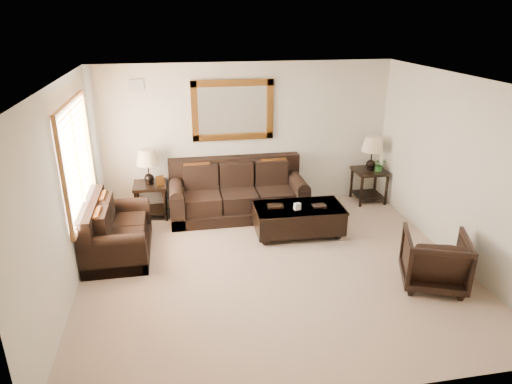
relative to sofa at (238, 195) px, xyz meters
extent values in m
cube|color=gray|center=(0.24, -2.02, -0.36)|extent=(5.50, 5.00, 0.01)
cube|color=white|center=(0.24, -2.02, 2.34)|extent=(5.50, 5.00, 0.01)
cube|color=beige|center=(0.24, 0.48, 0.99)|extent=(5.50, 0.01, 2.70)
cube|color=beige|center=(0.24, -4.52, 0.99)|extent=(5.50, 0.01, 2.70)
cube|color=beige|center=(-2.51, -2.02, 0.99)|extent=(0.01, 5.00, 2.70)
cube|color=beige|center=(2.99, -2.02, 0.99)|extent=(0.01, 5.00, 2.70)
cube|color=white|center=(-2.50, -1.12, 1.19)|extent=(0.01, 1.80, 1.50)
cube|color=brown|center=(-2.46, -1.12, 1.98)|extent=(0.06, 1.96, 0.08)
cube|color=brown|center=(-2.46, -1.12, 0.40)|extent=(0.06, 1.96, 0.08)
cube|color=brown|center=(-2.46, -2.06, 1.19)|extent=(0.06, 0.08, 1.50)
cube|color=brown|center=(-2.46, -0.18, 1.19)|extent=(0.06, 0.08, 1.50)
cube|color=brown|center=(-2.46, -1.12, 1.19)|extent=(0.05, 0.05, 1.50)
cube|color=#542810|center=(0.00, 0.45, 1.49)|extent=(1.50, 0.06, 1.10)
cube|color=white|center=(0.00, 0.46, 1.49)|extent=(1.26, 0.01, 0.86)
cube|color=#999999|center=(-1.66, 0.46, 1.99)|extent=(0.25, 0.02, 0.18)
cube|color=black|center=(0.00, -0.07, -0.26)|extent=(2.46, 1.06, 0.20)
cube|color=black|center=(0.00, 0.34, 0.39)|extent=(2.46, 0.25, 0.50)
cube|color=black|center=(-0.65, -0.09, -0.01)|extent=(0.63, 0.87, 0.30)
cube|color=black|center=(0.00, -0.09, -0.01)|extent=(0.63, 0.87, 0.30)
cube|color=black|center=(0.65, -0.09, -0.01)|extent=(0.63, 0.87, 0.30)
cube|color=black|center=(-1.11, -0.07, -0.07)|extent=(0.25, 1.06, 0.59)
cylinder|color=black|center=(-1.11, -0.07, 0.23)|extent=(0.25, 1.04, 0.25)
cube|color=black|center=(1.11, -0.07, -0.07)|extent=(0.25, 1.06, 0.59)
cylinder|color=black|center=(1.11, -0.07, 0.23)|extent=(0.25, 1.04, 0.25)
cube|color=#6B340E|center=(-0.71, 0.13, 0.38)|extent=(0.47, 0.21, 0.48)
cube|color=#6B340E|center=(0.71, 0.13, 0.38)|extent=(0.47, 0.21, 0.48)
cube|color=black|center=(-2.03, -1.14, -0.28)|extent=(0.93, 1.56, 0.18)
cube|color=black|center=(-2.39, -1.14, 0.30)|extent=(0.22, 1.56, 0.44)
cube|color=black|center=(-2.01, -1.43, -0.06)|extent=(0.76, 0.54, 0.26)
cube|color=black|center=(-2.01, -0.86, -0.06)|extent=(0.76, 0.54, 0.26)
cube|color=black|center=(-2.03, -1.82, -0.10)|extent=(0.93, 0.22, 0.52)
cylinder|color=black|center=(-2.03, -1.82, 0.15)|extent=(0.91, 0.22, 0.22)
cube|color=black|center=(-2.03, -0.47, -0.10)|extent=(0.93, 0.22, 0.52)
cylinder|color=black|center=(-2.03, -0.47, 0.15)|extent=(0.91, 0.22, 0.22)
cube|color=#6B340E|center=(-2.21, -1.48, 0.29)|extent=(0.18, 0.41, 0.42)
cube|color=#6B340E|center=(-2.21, -0.81, 0.29)|extent=(0.18, 0.41, 0.42)
cube|color=black|center=(-1.57, 0.15, 0.25)|extent=(0.58, 0.58, 0.05)
cube|color=black|center=(-1.57, 0.15, -0.24)|extent=(0.50, 0.50, 0.03)
cylinder|color=black|center=(-1.82, -0.10, -0.07)|extent=(0.05, 0.05, 0.58)
cylinder|color=black|center=(-1.32, -0.10, -0.07)|extent=(0.05, 0.05, 0.58)
cylinder|color=black|center=(-1.82, 0.40, -0.07)|extent=(0.05, 0.05, 0.58)
cylinder|color=black|center=(-1.32, 0.40, -0.07)|extent=(0.05, 0.05, 0.58)
sphere|color=black|center=(-1.57, 0.15, 0.38)|extent=(0.18, 0.18, 0.18)
cylinder|color=black|center=(-1.57, 0.15, 0.57)|extent=(0.03, 0.03, 0.38)
cone|color=tan|center=(-1.57, 0.15, 0.78)|extent=(0.40, 0.40, 0.28)
cube|color=#542810|center=(-1.38, 0.04, 0.36)|extent=(0.16, 0.11, 0.18)
cube|color=black|center=(2.64, 0.14, 0.26)|extent=(0.60, 0.60, 0.05)
cube|color=black|center=(2.64, 0.14, -0.23)|extent=(0.51, 0.51, 0.03)
cylinder|color=black|center=(2.38, -0.11, -0.06)|extent=(0.05, 0.05, 0.60)
cylinder|color=black|center=(2.89, -0.11, -0.06)|extent=(0.05, 0.05, 0.60)
cylinder|color=black|center=(2.38, 0.40, -0.06)|extent=(0.05, 0.05, 0.60)
cylinder|color=black|center=(2.89, 0.40, -0.06)|extent=(0.05, 0.05, 0.60)
sphere|color=black|center=(2.64, 0.14, 0.40)|extent=(0.19, 0.19, 0.19)
cylinder|color=black|center=(2.64, 0.14, 0.59)|extent=(0.03, 0.03, 0.39)
cone|color=tan|center=(2.64, 0.14, 0.81)|extent=(0.41, 0.41, 0.28)
sphere|color=black|center=(0.27, -1.31, -0.31)|extent=(0.13, 0.13, 0.13)
sphere|color=black|center=(1.49, -1.31, -0.31)|extent=(0.13, 0.13, 0.13)
sphere|color=black|center=(0.27, -0.75, -0.31)|extent=(0.13, 0.13, 0.13)
sphere|color=black|center=(1.49, -0.75, -0.31)|extent=(0.13, 0.13, 0.13)
cube|color=black|center=(0.88, -1.03, -0.07)|extent=(1.47, 0.82, 0.41)
cube|color=black|center=(0.88, -1.03, 0.12)|extent=(1.50, 0.83, 0.04)
cube|color=black|center=(0.49, -0.97, 0.15)|extent=(0.25, 0.17, 0.03)
cube|color=black|center=(1.22, -1.08, 0.15)|extent=(0.23, 0.16, 0.03)
cube|color=white|center=(0.83, -1.14, 0.19)|extent=(0.11, 0.09, 0.11)
imported|color=black|center=(2.29, -2.85, 0.05)|extent=(1.03, 1.00, 0.84)
imported|color=#265C1F|center=(2.77, 0.03, 0.39)|extent=(0.27, 0.30, 0.21)
camera|label=1|loc=(-1.06, -7.74, 3.14)|focal=32.00mm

